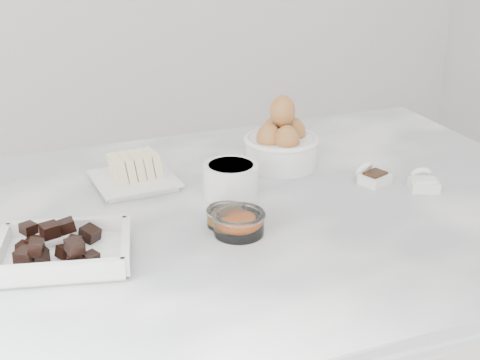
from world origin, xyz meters
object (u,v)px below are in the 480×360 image
object	(u,v)px
butter_plate	(132,174)
vanilla_spoon	(372,176)
egg_bowl	(281,143)
chocolate_dish	(63,248)
salt_spoon	(423,182)
zest_bowl	(239,222)
honey_bowl	(227,216)
sugar_ramekin	(231,179)

from	to	relation	value
butter_plate	vanilla_spoon	world-z (taller)	butter_plate
egg_bowl	chocolate_dish	bearing A→B (deg)	-153.35
chocolate_dish	salt_spoon	size ratio (longest dim) A/B	3.01
salt_spoon	vanilla_spoon	bearing A→B (deg)	141.63
vanilla_spoon	zest_bowl	bearing A→B (deg)	-162.28
chocolate_dish	vanilla_spoon	size ratio (longest dim) A/B	2.96
salt_spoon	chocolate_dish	bearing A→B (deg)	-177.55
butter_plate	salt_spoon	size ratio (longest dim) A/B	2.07
chocolate_dish	butter_plate	distance (m)	0.28
chocolate_dish	salt_spoon	xyz separation A→B (m)	(0.63, 0.03, -0.01)
butter_plate	vanilla_spoon	distance (m)	0.44
butter_plate	salt_spoon	xyz separation A→B (m)	(0.48, -0.21, -0.01)
honey_bowl	egg_bowl	bearing A→B (deg)	47.11
sugar_ramekin	honey_bowl	xyz separation A→B (m)	(-0.05, -0.11, -0.02)
sugar_ramekin	salt_spoon	bearing A→B (deg)	-16.80
sugar_ramekin	egg_bowl	size ratio (longest dim) A/B	0.66
honey_bowl	salt_spoon	distance (m)	0.38
sugar_ramekin	chocolate_dish	bearing A→B (deg)	-157.36
sugar_ramekin	egg_bowl	world-z (taller)	egg_bowl
honey_bowl	zest_bowl	size ratio (longest dim) A/B	0.80
zest_bowl	butter_plate	bearing A→B (deg)	113.87
butter_plate	sugar_ramekin	distance (m)	0.18
chocolate_dish	zest_bowl	xyz separation A→B (m)	(0.26, -0.01, -0.00)
sugar_ramekin	zest_bowl	world-z (taller)	sugar_ramekin
butter_plate	sugar_ramekin	size ratio (longest dim) A/B	1.55
zest_bowl	egg_bowl	bearing A→B (deg)	52.54
honey_bowl	zest_bowl	distance (m)	0.03
chocolate_dish	butter_plate	world-z (taller)	butter_plate
sugar_ramekin	salt_spoon	xyz separation A→B (m)	(0.33, -0.10, -0.02)
chocolate_dish	butter_plate	bearing A→B (deg)	56.61
butter_plate	chocolate_dish	bearing A→B (deg)	-123.39
chocolate_dish	vanilla_spoon	bearing A→B (deg)	8.41
sugar_ramekin	butter_plate	bearing A→B (deg)	144.08
vanilla_spoon	sugar_ramekin	bearing A→B (deg)	170.48
sugar_ramekin	honey_bowl	bearing A→B (deg)	-113.99
zest_bowl	chocolate_dish	bearing A→B (deg)	177.34
sugar_ramekin	vanilla_spoon	world-z (taller)	sugar_ramekin
butter_plate	salt_spoon	bearing A→B (deg)	-23.43
butter_plate	sugar_ramekin	world-z (taller)	butter_plate
egg_bowl	honey_bowl	distance (m)	0.28
sugar_ramekin	egg_bowl	distance (m)	0.17
egg_bowl	salt_spoon	distance (m)	0.27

